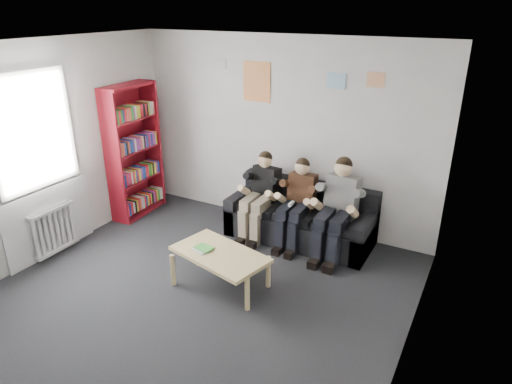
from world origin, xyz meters
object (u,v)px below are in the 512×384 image
sofa (301,220)px  coffee_table (220,257)px  bookshelf (134,151)px  person_left (260,196)px  person_right (336,210)px  person_middle (296,204)px

sofa → coffee_table: size_ratio=1.80×
bookshelf → person_left: (2.02, 0.23, -0.40)m
bookshelf → coffee_table: (2.21, -1.11, -0.61)m
coffee_table → person_left: bearing=98.4°
coffee_table → person_right: (0.91, 1.33, 0.24)m
person_left → sofa: bearing=26.7°
bookshelf → person_left: bookshelf is taller
person_left → person_right: size_ratio=0.93×
person_left → bookshelf: bearing=-165.5°
person_middle → person_right: (0.55, -0.01, 0.04)m
sofa → person_middle: 0.37m
bookshelf → person_right: size_ratio=1.55×
person_left → person_middle: person_left is taller
person_right → bookshelf: bearing=-172.1°
sofa → person_left: size_ratio=1.66×
person_middle → person_left: bearing=177.3°
person_left → person_middle: size_ratio=1.01×
person_middle → bookshelf: bearing=-177.7°
person_middle → coffee_table: bearing=-107.6°
coffee_table → person_middle: person_middle is taller
person_right → person_middle: bearing=-176.7°
person_middle → person_right: size_ratio=0.92×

